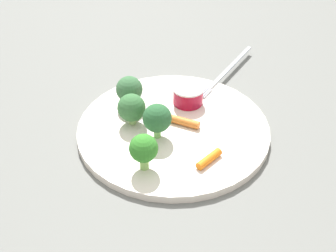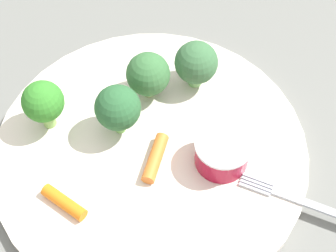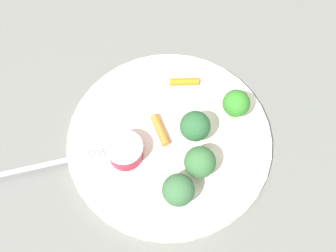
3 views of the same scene
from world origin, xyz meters
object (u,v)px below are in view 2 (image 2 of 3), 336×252
carrot_stick_0 (151,159)px  broccoli_floret_3 (43,102)px  carrot_stick_1 (64,202)px  broccoli_floret_1 (118,108)px  broccoli_floret_2 (148,74)px  plate (151,150)px  broccoli_floret_0 (196,63)px  sauce_cup (222,152)px

carrot_stick_0 → broccoli_floret_3: bearing=-41.4°
carrot_stick_1 → broccoli_floret_1: bearing=-136.3°
broccoli_floret_2 → carrot_stick_1: (0.10, 0.09, -0.02)m
plate → broccoli_floret_1: (0.02, -0.03, 0.04)m
broccoli_floret_3 → plate: bearing=147.3°
broccoli_floret_3 → carrot_stick_1: broccoli_floret_3 is taller
broccoli_floret_0 → carrot_stick_0: (0.07, 0.08, -0.02)m
broccoli_floret_1 → broccoli_floret_2: broccoli_floret_1 is taller
broccoli_floret_1 → broccoli_floret_0: bearing=-159.2°
broccoli_floret_0 → carrot_stick_1: 0.18m
sauce_cup → carrot_stick_0: 0.06m
carrot_stick_0 → plate: bearing=-104.7°
sauce_cup → broccoli_floret_1: size_ratio=0.91×
plate → broccoli_floret_2: bearing=-105.1°
broccoli_floret_3 → broccoli_floret_1: bearing=157.0°
broccoli_floret_3 → sauce_cup: bearing=148.2°
sauce_cup → broccoli_floret_2: 0.10m
sauce_cup → broccoli_floret_0: bearing=-94.5°
broccoli_floret_0 → sauce_cup: bearing=85.5°
plate → broccoli_floret_1: bearing=-52.1°
plate → sauce_cup: size_ratio=5.78×
carrot_stick_0 → broccoli_floret_0: bearing=-132.0°
broccoli_floret_0 → broccoli_floret_1: size_ratio=0.94×
broccoli_floret_3 → carrot_stick_0: bearing=138.6°
broccoli_floret_2 → carrot_stick_0: bearing=75.0°
broccoli_floret_1 → broccoli_floret_3: broccoli_floret_1 is taller
sauce_cup → broccoli_floret_0: 0.09m
carrot_stick_1 → carrot_stick_0: bearing=-167.3°
broccoli_floret_2 → carrot_stick_0: 0.08m
broccoli_floret_2 → carrot_stick_1: size_ratio=1.16×
plate → carrot_stick_0: carrot_stick_0 is taller
broccoli_floret_0 → plate: bearing=43.0°
broccoli_floret_1 → broccoli_floret_3: size_ratio=1.02×
plate → sauce_cup: bearing=149.5°
broccoli_floret_2 → carrot_stick_0: broccoli_floret_2 is taller
broccoli_floret_3 → carrot_stick_1: bearing=88.3°
broccoli_floret_3 → broccoli_floret_0: bearing=-177.7°
plate → broccoli_floret_1: broccoli_floret_1 is taller
broccoli_floret_2 → carrot_stick_1: broccoli_floret_2 is taller
broccoli_floret_0 → carrot_stick_0: broccoli_floret_0 is taller
plate → carrot_stick_0: bearing=75.3°
broccoli_floret_0 → carrot_stick_0: size_ratio=1.08×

